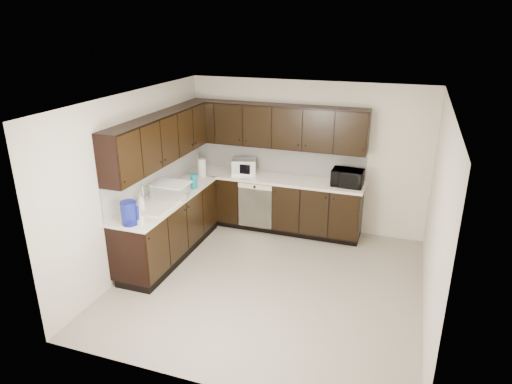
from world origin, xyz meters
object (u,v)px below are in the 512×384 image
storage_bin (171,190)px  blue_pitcher (129,213)px  sink (157,209)px  microwave (347,178)px  toaster_oven (244,166)px

storage_bin → blue_pitcher: blue_pitcher is taller
sink → storage_bin: (0.04, 0.35, 0.16)m
storage_bin → blue_pitcher: size_ratio=1.68×
storage_bin → blue_pitcher: (-0.02, -1.03, 0.05)m
microwave → blue_pitcher: bearing=-133.8°
blue_pitcher → sink: bearing=85.7°
microwave → toaster_oven: (-1.75, 0.06, -0.01)m
blue_pitcher → toaster_oven: bearing=68.7°
microwave → storage_bin: 2.73m
sink → toaster_oven: (0.68, 1.72, 0.18)m
sink → blue_pitcher: bearing=-88.3°
microwave → blue_pitcher: 3.37m
sink → microwave: microwave is taller
sink → blue_pitcher: size_ratio=2.65×
microwave → blue_pitcher: size_ratio=1.56×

